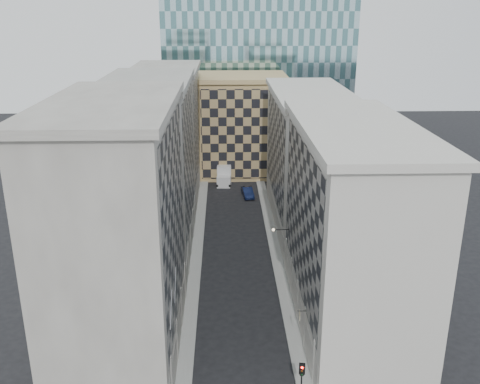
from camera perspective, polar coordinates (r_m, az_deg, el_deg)
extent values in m
cube|color=gray|center=(70.77, -4.67, -6.76)|extent=(1.50, 100.00, 0.15)
cube|color=gray|center=(70.99, 3.89, -6.65)|extent=(1.50, 100.00, 0.15)
cube|color=gray|center=(49.53, -12.71, -4.49)|extent=(10.00, 22.00, 23.00)
cube|color=gray|center=(48.26, -7.14, -2.86)|extent=(0.25, 19.36, 18.00)
cube|color=gray|center=(53.58, -6.71, -14.23)|extent=(0.45, 21.12, 3.20)
cube|color=gray|center=(46.16, -13.79, 9.11)|extent=(10.80, 22.80, 0.70)
cylinder|color=gray|center=(46.59, -7.79, -19.21)|extent=(0.90, 0.90, 4.40)
cylinder|color=gray|center=(50.99, -7.17, -15.37)|extent=(0.90, 0.90, 4.40)
cylinder|color=gray|center=(55.59, -6.66, -12.15)|extent=(0.90, 0.90, 4.40)
cylinder|color=gray|center=(60.33, -6.25, -9.43)|extent=(0.90, 0.90, 4.40)
cube|color=gray|center=(70.12, -9.50, 2.38)|extent=(10.00, 22.00, 22.00)
cube|color=gray|center=(69.21, -5.55, 3.63)|extent=(0.25, 19.36, 17.00)
cube|color=gray|center=(72.89, -5.34, -4.65)|extent=(0.45, 21.12, 3.20)
cube|color=gray|center=(67.75, -10.03, 11.60)|extent=(10.80, 22.80, 0.70)
cylinder|color=gray|center=(65.20, -5.90, -7.11)|extent=(0.90, 0.90, 4.40)
cylinder|color=gray|center=(70.16, -5.60, -5.12)|extent=(0.90, 0.90, 4.40)
cylinder|color=gray|center=(75.19, -5.35, -3.39)|extent=(0.90, 0.90, 4.40)
cylinder|color=gray|center=(80.28, -5.12, -1.88)|extent=(0.90, 0.90, 4.40)
cube|color=gray|center=(91.36, -7.75, 6.09)|extent=(10.00, 22.00, 21.00)
cube|color=gray|center=(90.66, -4.70, 7.07)|extent=(0.25, 19.36, 16.00)
cube|color=gray|center=(93.40, -4.57, 0.82)|extent=(0.45, 21.12, 3.20)
cube|color=gray|center=(89.55, -8.06, 12.86)|extent=(10.80, 22.80, 0.70)
cylinder|color=gray|center=(85.43, -4.93, -0.55)|extent=(0.90, 0.90, 4.40)
cylinder|color=gray|center=(90.62, -4.76, 0.63)|extent=(0.90, 0.90, 4.40)
cylinder|color=gray|center=(95.84, -4.60, 1.68)|extent=(0.90, 0.90, 4.40)
cylinder|color=gray|center=(101.09, -4.46, 2.62)|extent=(0.90, 0.90, 4.40)
cube|color=beige|center=(54.35, 11.70, -3.95)|extent=(10.00, 26.00, 20.00)
cube|color=gray|center=(52.86, 6.65, -2.58)|extent=(0.25, 22.88, 15.00)
cube|color=beige|center=(57.28, 6.35, -11.81)|extent=(0.45, 24.96, 3.20)
cube|color=beige|center=(51.24, 12.48, 6.75)|extent=(10.80, 26.80, 0.70)
cylinder|color=beige|center=(48.45, 8.31, -17.52)|extent=(0.90, 0.90, 4.40)
cylinder|color=beige|center=(52.64, 7.33, -14.15)|extent=(0.90, 0.90, 4.40)
cylinder|color=beige|center=(56.99, 6.52, -11.29)|extent=(0.90, 0.90, 4.40)
cylinder|color=beige|center=(61.48, 5.84, -8.83)|extent=(0.90, 0.90, 4.40)
cylinder|color=beige|center=(66.07, 5.27, -6.71)|extent=(0.90, 0.90, 4.40)
cube|color=beige|center=(79.52, 7.35, 3.38)|extent=(10.00, 28.00, 19.00)
cube|color=gray|center=(78.51, 3.86, 4.42)|extent=(0.25, 24.64, 14.00)
cube|color=beige|center=(81.42, 3.77, -1.98)|extent=(0.45, 26.88, 3.20)
cube|color=beige|center=(77.44, 7.66, 10.41)|extent=(10.80, 28.80, 0.70)
cube|color=tan|center=(103.94, 0.19, 7.02)|extent=(16.00, 14.00, 18.00)
cube|color=tan|center=(97.02, 0.33, 6.13)|extent=(15.20, 0.25, 16.50)
cube|color=tan|center=(102.36, 0.19, 12.17)|extent=(16.80, 14.80, 0.80)
cube|color=#322B27|center=(116.78, -1.05, 10.87)|extent=(6.00, 6.00, 28.00)
cube|color=#322B27|center=(115.55, -1.09, 18.10)|extent=(7.00, 7.00, 1.40)
cylinder|color=gray|center=(44.25, -7.38, -12.31)|extent=(0.10, 2.33, 2.33)
cylinder|color=gray|center=(47.69, -6.94, -9.80)|extent=(0.10, 2.33, 2.33)
cylinder|color=black|center=(63.00, 4.40, -4.03)|extent=(1.80, 0.08, 0.08)
sphere|color=#FFE5B2|center=(62.92, 3.58, -4.04)|extent=(0.36, 0.36, 0.36)
cube|color=black|center=(45.26, 6.63, -18.34)|extent=(0.34, 0.30, 0.99)
cube|color=black|center=(45.39, 6.64, -18.22)|extent=(0.49, 0.12, 1.13)
sphere|color=#FF0C07|center=(44.95, 6.64, -18.12)|extent=(0.18, 0.18, 0.18)
sphere|color=#331E05|center=(45.15, 6.62, -18.45)|extent=(0.18, 0.18, 0.18)
sphere|color=black|center=(45.35, 6.61, -18.78)|extent=(0.18, 0.18, 0.18)
cube|color=silver|center=(96.90, -1.74, 1.19)|extent=(2.57, 2.77, 1.99)
cube|color=silver|center=(99.41, -1.66, 2.09)|extent=(2.75, 4.10, 3.42)
cylinder|color=black|center=(96.28, -2.42, 0.75)|extent=(0.38, 1.01, 0.99)
cylinder|color=black|center=(96.16, -1.11, 0.74)|extent=(0.38, 1.01, 0.99)
cylinder|color=black|center=(101.09, -2.24, 1.66)|extent=(0.38, 1.01, 0.99)
cylinder|color=black|center=(100.98, -0.99, 1.65)|extent=(0.38, 1.01, 0.99)
imported|color=#10193C|center=(91.62, 0.81, -0.02)|extent=(2.24, 4.98, 1.59)
cylinder|color=black|center=(51.15, 6.64, -12.50)|extent=(0.88, 0.11, 0.06)
cube|color=tan|center=(51.35, 6.36, -12.92)|extent=(0.11, 0.77, 0.76)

